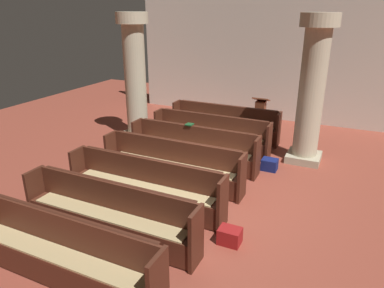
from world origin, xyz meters
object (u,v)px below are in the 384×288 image
Objects in this scene: lectern at (260,117)px; kneeler_box_navy at (269,165)px; pew_row_4 at (145,184)px; pew_row_3 at (172,163)px; pew_row_6 at (60,250)px; pillar_aisle_side at (312,89)px; pew_row_1 at (211,133)px; pew_row_0 at (225,122)px; pew_row_5 at (109,212)px; kneeler_box_red at (230,236)px; hymn_book at (189,124)px; pew_row_2 at (193,146)px; pillar_far_side at (135,76)px.

lectern is 3.05× the size of kneeler_box_navy.
lectern is at bearing 81.76° from pew_row_4.
pew_row_6 is at bearing -90.00° from pew_row_3.
kneeler_box_navy is at bearing 70.22° from pew_row_6.
lectern is at bearing 132.65° from pillar_aisle_side.
pew_row_1 is 1.85m from kneeler_box_navy.
pew_row_0 is 5.37m from pew_row_5.
pew_row_1 and pew_row_6 have the same top height.
lectern reaches higher than pew_row_5.
pew_row_4 is at bearing -98.24° from lectern.
pew_row_0 is 5.04m from kneeler_box_red.
hymn_book reaches higher than pew_row_4.
pew_row_2 is at bearing -149.15° from pillar_aisle_side.
pew_row_6 is 6.05m from pillar_far_side.
pew_row_0 reaches higher than kneeler_box_red.
pillar_aisle_side and pillar_far_side have the same top height.
kneeler_box_navy is at bearing 56.95° from pew_row_4.
hymn_book is 3.48m from kneeler_box_red.
pew_row_6 is 8.89× the size of kneeler_box_navy.
kneeler_box_red is (1.82, -1.46, -0.35)m from pew_row_3.
hymn_book is at bearing 93.26° from pew_row_5.
lectern is at bearing 72.02° from hymn_book.
pillar_far_side is 18.25× the size of hymn_book.
pew_row_1 is at bearing -1.54° from pillar_far_side.
pillar_far_side is (-2.31, 4.36, 1.32)m from pew_row_5.
pew_row_0 is 2.15m from pew_row_2.
kneeler_box_navy is (-0.64, -0.91, -1.67)m from pillar_aisle_side.
pew_row_2 is 1.00× the size of pew_row_5.
lectern reaches higher than pew_row_2.
lectern reaches higher than pew_row_1.
pew_row_1 is 8.85× the size of kneeler_box_red.
pew_row_2 is 2.89m from pillar_far_side.
pew_row_5 is 6.41m from lectern.
lectern is (0.77, 7.44, -0.04)m from pew_row_6.
hymn_book is at bearing 94.75° from pew_row_4.
hymn_book is (-0.19, 1.26, 0.46)m from pew_row_3.
pillar_far_side is at bearing 117.96° from pew_row_5.
hymn_book is (-0.19, 4.48, 0.46)m from pew_row_6.
hymn_book is (-0.19, -1.96, 0.46)m from pew_row_0.
pillar_far_side reaches higher than pew_row_0.
pew_row_4 and pew_row_5 have the same top height.
pew_row_0 is at bearing -127.57° from lectern.
pillar_aisle_side reaches higher than hymn_book.
pew_row_3 is 1.00× the size of pew_row_5.
pew_row_5 is at bearing -114.85° from kneeler_box_navy.
pew_row_4 is 8.85× the size of kneeler_box_red.
pew_row_3 and pew_row_6 have the same top height.
lectern is (-1.60, 1.73, -1.35)m from pillar_aisle_side.
pillar_aisle_side is at bearing -17.30° from pew_row_0.
pew_row_6 is at bearing -90.00° from pew_row_2.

